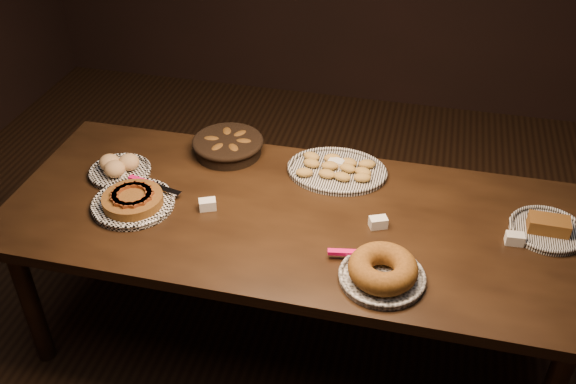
% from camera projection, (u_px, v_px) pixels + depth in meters
% --- Properties ---
extents(ground, '(5.00, 5.00, 0.00)m').
position_uv_depth(ground, '(291.00, 335.00, 3.10)').
color(ground, black).
rests_on(ground, ground).
extents(buffet_table, '(2.40, 1.00, 0.75)m').
position_uv_depth(buffet_table, '(291.00, 227.00, 2.70)').
color(buffet_table, black).
rests_on(buffet_table, ground).
extents(apple_tart_plate, '(0.35, 0.35, 0.07)m').
position_uv_depth(apple_tart_plate, '(133.00, 201.00, 2.68)').
color(apple_tart_plate, white).
rests_on(apple_tart_plate, buffet_table).
extents(madeleine_platter, '(0.45, 0.36, 0.05)m').
position_uv_depth(madeleine_platter, '(337.00, 170.00, 2.88)').
color(madeleine_platter, black).
rests_on(madeleine_platter, buffet_table).
extents(bundt_cake_plate, '(0.38, 0.33, 0.10)m').
position_uv_depth(bundt_cake_plate, '(382.00, 271.00, 2.31)').
color(bundt_cake_plate, black).
rests_on(bundt_cake_plate, buffet_table).
extents(croissant_basket, '(0.37, 0.37, 0.08)m').
position_uv_depth(croissant_basket, '(228.00, 145.00, 3.00)').
color(croissant_basket, black).
rests_on(croissant_basket, buffet_table).
extents(bread_roll_plate, '(0.28, 0.28, 0.09)m').
position_uv_depth(bread_roll_plate, '(119.00, 168.00, 2.87)').
color(bread_roll_plate, white).
rests_on(bread_roll_plate, buffet_table).
extents(loaf_plate, '(0.30, 0.30, 0.07)m').
position_uv_depth(loaf_plate, '(548.00, 228.00, 2.54)').
color(loaf_plate, black).
rests_on(loaf_plate, buffet_table).
extents(tent_cards, '(1.78, 0.49, 0.04)m').
position_uv_depth(tent_cards, '(305.00, 199.00, 2.70)').
color(tent_cards, white).
rests_on(tent_cards, buffet_table).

